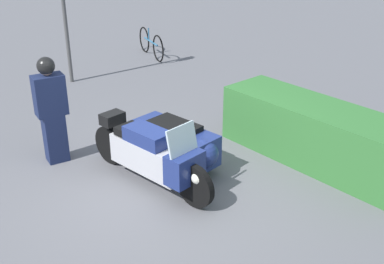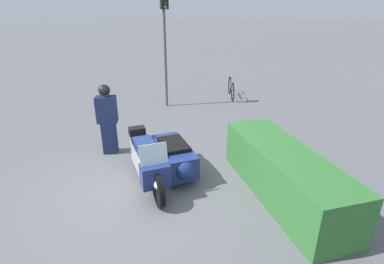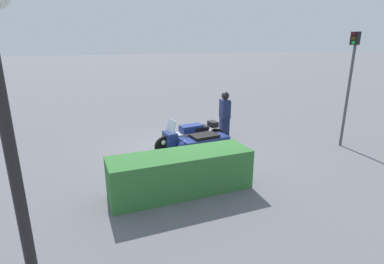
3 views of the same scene
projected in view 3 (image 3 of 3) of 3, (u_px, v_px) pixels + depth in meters
name	position (u px, v px, depth m)	size (l,w,h in m)	color
ground_plane	(186.00, 151.00, 9.88)	(160.00, 160.00, 0.00)	slate
police_motorcycle	(196.00, 141.00, 9.44)	(2.53, 1.29, 1.15)	black
officer_rider	(225.00, 115.00, 10.83)	(0.37, 0.53, 1.77)	#192347
hedge_bush_curbside	(181.00, 173.00, 7.09)	(3.38, 1.00, 0.97)	#337033
traffic_light_far	(350.00, 74.00, 9.73)	(0.22, 0.29, 3.77)	#4C4C4C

